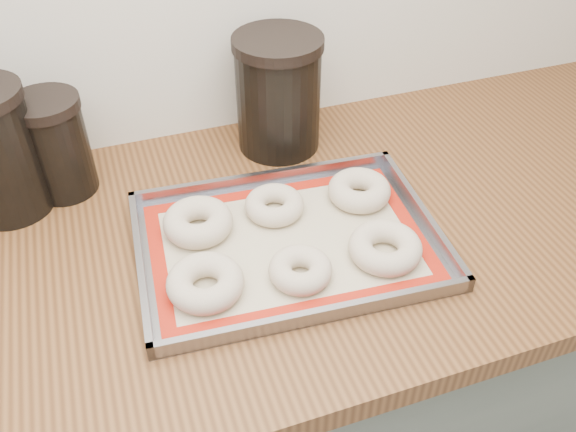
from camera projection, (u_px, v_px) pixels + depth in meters
name	position (u px, v px, depth m)	size (l,w,h in m)	color
cabinet	(204.00, 416.00, 1.25)	(3.00, 0.65, 0.86)	slate
countertop	(178.00, 259.00, 0.95)	(3.06, 0.68, 0.04)	brown
baking_tray	(288.00, 242.00, 0.94)	(0.48, 0.36, 0.03)	gray
baking_mat	(288.00, 243.00, 0.95)	(0.44, 0.32, 0.00)	#C6B793
bagel_front_left	(205.00, 283.00, 0.86)	(0.11, 0.11, 0.04)	beige
bagel_front_mid	(300.00, 270.00, 0.88)	(0.09, 0.09, 0.03)	beige
bagel_front_right	(385.00, 248.00, 0.91)	(0.11, 0.11, 0.04)	beige
bagel_back_left	(198.00, 222.00, 0.95)	(0.11, 0.11, 0.04)	beige
bagel_back_mid	(274.00, 205.00, 0.99)	(0.10, 0.10, 0.03)	beige
bagel_back_right	(359.00, 190.00, 1.02)	(0.10, 0.10, 0.04)	beige
canister_mid	(55.00, 146.00, 1.00)	(0.11, 0.11, 0.17)	black
canister_right	(278.00, 93.00, 1.09)	(0.16, 0.16, 0.21)	black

